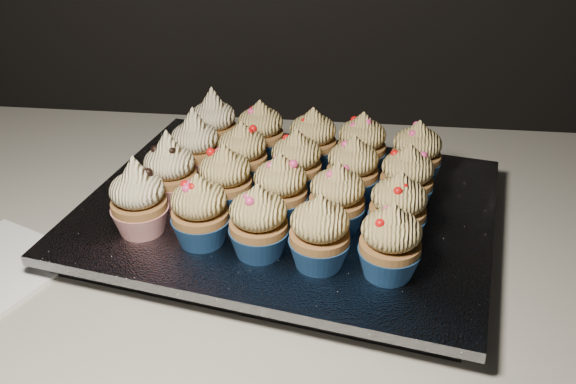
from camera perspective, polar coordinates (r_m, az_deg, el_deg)
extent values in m
cube|color=beige|center=(0.83, -9.06, -3.03)|extent=(2.44, 0.64, 0.04)
cube|color=black|center=(0.78, 0.00, -2.46)|extent=(0.50, 0.41, 0.02)
cube|color=silver|center=(0.77, 0.00, -1.40)|extent=(0.54, 0.46, 0.01)
cone|color=#A91719|center=(0.73, -12.92, -2.37)|extent=(0.06, 0.06, 0.03)
ellipsoid|color=beige|center=(0.71, -13.27, 0.20)|extent=(0.06, 0.06, 0.04)
cone|color=beige|center=(0.70, -13.54, 2.18)|extent=(0.03, 0.03, 0.03)
cone|color=navy|center=(0.70, -7.71, -3.35)|extent=(0.06, 0.06, 0.03)
ellipsoid|color=#DBBB6E|center=(0.68, -7.93, -0.70)|extent=(0.06, 0.06, 0.04)
cone|color=#DBBB6E|center=(0.67, -8.07, 0.99)|extent=(0.03, 0.03, 0.02)
cone|color=navy|center=(0.68, -2.59, -4.37)|extent=(0.06, 0.06, 0.03)
ellipsoid|color=#DBBB6E|center=(0.66, -2.67, -1.66)|extent=(0.06, 0.06, 0.04)
cone|color=#DBBB6E|center=(0.64, -2.72, 0.07)|extent=(0.03, 0.03, 0.02)
cone|color=navy|center=(0.66, 2.77, -5.37)|extent=(0.06, 0.06, 0.03)
ellipsoid|color=#DBBB6E|center=(0.64, 2.86, -2.62)|extent=(0.06, 0.06, 0.04)
cone|color=#DBBB6E|center=(0.63, 2.91, -0.86)|extent=(0.03, 0.03, 0.02)
cone|color=navy|center=(0.66, 8.92, -6.14)|extent=(0.06, 0.06, 0.03)
ellipsoid|color=#DBBB6E|center=(0.63, 9.19, -3.39)|extent=(0.06, 0.06, 0.04)
cone|color=#DBBB6E|center=(0.62, 9.37, -1.63)|extent=(0.03, 0.03, 0.02)
cone|color=#A91719|center=(0.78, -10.25, 0.15)|extent=(0.06, 0.06, 0.03)
ellipsoid|color=beige|center=(0.76, -10.51, 2.62)|extent=(0.06, 0.06, 0.04)
cone|color=beige|center=(0.75, -10.72, 4.51)|extent=(0.03, 0.03, 0.03)
cone|color=navy|center=(0.76, -5.49, -0.49)|extent=(0.06, 0.06, 0.03)
ellipsoid|color=#DBBB6E|center=(0.74, -5.63, 2.04)|extent=(0.06, 0.06, 0.04)
cone|color=#DBBB6E|center=(0.73, -5.72, 3.64)|extent=(0.03, 0.03, 0.02)
cone|color=navy|center=(0.73, -0.67, -1.33)|extent=(0.06, 0.06, 0.03)
ellipsoid|color=#DBBB6E|center=(0.71, -0.69, 1.25)|extent=(0.06, 0.06, 0.04)
cone|color=#DBBB6E|center=(0.70, -0.70, 2.88)|extent=(0.03, 0.03, 0.02)
cone|color=navy|center=(0.72, 4.31, -2.23)|extent=(0.06, 0.06, 0.03)
ellipsoid|color=#DBBB6E|center=(0.70, 4.43, 0.39)|extent=(0.06, 0.06, 0.04)
cone|color=#DBBB6E|center=(0.69, 4.50, 2.05)|extent=(0.03, 0.03, 0.02)
cone|color=navy|center=(0.71, 9.59, -3.06)|extent=(0.06, 0.06, 0.03)
ellipsoid|color=#DBBB6E|center=(0.69, 9.86, -0.43)|extent=(0.06, 0.06, 0.04)
cone|color=#DBBB6E|center=(0.68, 10.03, 1.23)|extent=(0.03, 0.03, 0.02)
cone|color=#A91719|center=(0.83, -8.11, 2.44)|extent=(0.06, 0.06, 0.03)
ellipsoid|color=beige|center=(0.81, -8.30, 4.80)|extent=(0.06, 0.06, 0.04)
cone|color=beige|center=(0.80, -8.45, 6.60)|extent=(0.03, 0.03, 0.03)
cone|color=navy|center=(0.81, -4.01, 1.81)|extent=(0.06, 0.06, 0.03)
ellipsoid|color=#DBBB6E|center=(0.79, -4.11, 4.22)|extent=(0.06, 0.06, 0.04)
cone|color=#DBBB6E|center=(0.78, -4.17, 5.73)|extent=(0.03, 0.03, 0.02)
cone|color=navy|center=(0.79, 0.73, 1.03)|extent=(0.06, 0.06, 0.03)
ellipsoid|color=#DBBB6E|center=(0.77, 0.75, 3.49)|extent=(0.06, 0.06, 0.04)
cone|color=#DBBB6E|center=(0.76, 0.76, 5.04)|extent=(0.03, 0.03, 0.02)
cone|color=navy|center=(0.78, 5.68, 0.48)|extent=(0.06, 0.06, 0.03)
ellipsoid|color=#DBBB6E|center=(0.76, 5.82, 2.96)|extent=(0.06, 0.06, 0.04)
cone|color=#DBBB6E|center=(0.75, 5.91, 4.52)|extent=(0.03, 0.03, 0.02)
cone|color=navy|center=(0.77, 10.34, -0.37)|extent=(0.06, 0.06, 0.03)
ellipsoid|color=#DBBB6E|center=(0.75, 10.61, 2.13)|extent=(0.06, 0.06, 0.04)
cone|color=#DBBB6E|center=(0.74, 10.78, 3.70)|extent=(0.03, 0.03, 0.02)
cone|color=#A91719|center=(0.89, -6.52, 4.50)|extent=(0.06, 0.06, 0.03)
ellipsoid|color=beige|center=(0.87, -6.67, 6.74)|extent=(0.06, 0.06, 0.04)
cone|color=beige|center=(0.86, -6.78, 8.44)|extent=(0.03, 0.03, 0.03)
cone|color=navy|center=(0.86, -2.43, 3.92)|extent=(0.06, 0.06, 0.03)
ellipsoid|color=#DBBB6E|center=(0.85, -2.49, 6.22)|extent=(0.06, 0.06, 0.04)
cone|color=#DBBB6E|center=(0.84, -2.52, 7.64)|extent=(0.03, 0.03, 0.02)
cone|color=navy|center=(0.84, 2.17, 3.20)|extent=(0.06, 0.06, 0.03)
ellipsoid|color=#DBBB6E|center=(0.83, 2.22, 5.54)|extent=(0.06, 0.06, 0.04)
cone|color=#DBBB6E|center=(0.82, 2.25, 7.00)|extent=(0.03, 0.03, 0.02)
cone|color=navy|center=(0.84, 6.48, 2.73)|extent=(0.06, 0.06, 0.03)
ellipsoid|color=#DBBB6E|center=(0.82, 6.63, 5.08)|extent=(0.06, 0.06, 0.04)
cone|color=#DBBB6E|center=(0.81, 6.73, 6.55)|extent=(0.03, 0.03, 0.02)
cone|color=navy|center=(0.82, 11.18, 1.88)|extent=(0.06, 0.06, 0.03)
ellipsoid|color=#DBBB6E|center=(0.81, 11.44, 4.24)|extent=(0.06, 0.06, 0.04)
cone|color=#DBBB6E|center=(0.80, 11.61, 5.72)|extent=(0.03, 0.03, 0.02)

